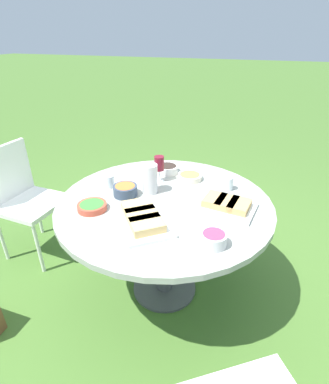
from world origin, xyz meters
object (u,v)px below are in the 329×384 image
at_px(water_pitcher, 150,179).
at_px(wine_glass, 159,164).
at_px(chair_near_left, 22,194).
at_px(dining_table, 164,214).

xyz_separation_m(water_pitcher, wine_glass, (-0.00, -0.17, 0.03)).
bearing_deg(water_pitcher, chair_near_left, 0.10).
relative_size(dining_table, water_pitcher, 6.89).
distance_m(water_pitcher, wine_glass, 0.17).
bearing_deg(chair_near_left, wine_glass, -170.82).
distance_m(dining_table, chair_near_left, 1.19).
relative_size(dining_table, wine_glass, 7.26).
bearing_deg(water_pitcher, wine_glass, -90.22).
xyz_separation_m(chair_near_left, water_pitcher, (-1.06, -0.00, 0.29)).
height_order(dining_table, wine_glass, wine_glass).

